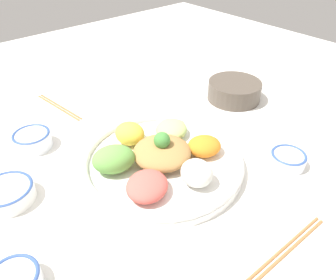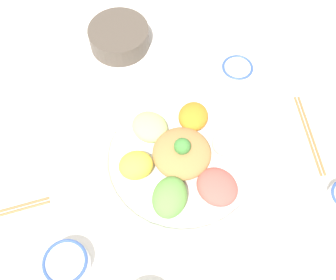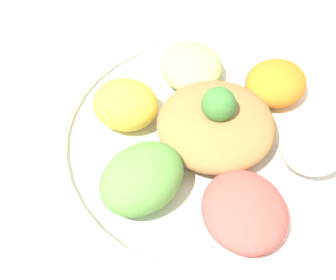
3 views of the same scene
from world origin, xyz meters
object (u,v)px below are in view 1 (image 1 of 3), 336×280
Objects in this scene: rice_bowl_blue at (7,193)px; chopsticks_pair_near at (59,106)px; rice_bowl_plain at (32,139)px; side_serving_bowl at (234,90)px; sauce_bowl_dark at (288,159)px; chopsticks_pair_far at (286,249)px; serving_spoon_main at (154,102)px; salad_platter at (160,159)px.

rice_bowl_blue is 0.49× the size of chopsticks_pair_near.
rice_bowl_plain is 0.56× the size of side_serving_bowl.
chopsticks_pair_near is (0.34, 0.47, -0.03)m from side_serving_bowl.
sauce_bowl_dark is 0.90× the size of rice_bowl_plain.
rice_bowl_blue reaches higher than chopsticks_pair_near.
chopsticks_pair_near is 0.99× the size of chopsticks_pair_far.
rice_bowl_blue is 0.88× the size of serving_spoon_main.
chopsticks_pair_near is (0.65, 0.30, -0.02)m from sauce_bowl_dark.
serving_spoon_main is at bearing -76.01° from rice_bowl_blue.
rice_bowl_blue reaches higher than serving_spoon_main.
rice_bowl_blue is 0.41m from chopsticks_pair_near.
rice_bowl_plain is (0.29, 0.20, -0.00)m from salad_platter.
chopsticks_pair_far is at bearing -143.93° from rice_bowl_blue.
rice_bowl_plain reaches higher than chopsticks_pair_far.
rice_bowl_plain is at bearing 79.63° from serving_spoon_main.
side_serving_bowl is 0.75× the size of chopsticks_pair_near.
sauce_bowl_dark is at bearing -137.72° from rice_bowl_plain.
serving_spoon_main is (-0.18, -0.25, -0.00)m from chopsticks_pair_near.
salad_platter reaches higher than rice_bowl_blue.
salad_platter is 0.45m from chopsticks_pair_near.
salad_platter is 3.50× the size of rice_bowl_blue.
side_serving_bowl is 0.27m from serving_spoon_main.
chopsticks_pair_near reaches higher than serving_spoon_main.
serving_spoon_main is at bearing -36.94° from salad_platter.
rice_bowl_blue is at bearing 128.46° from chopsticks_pair_far.
chopsticks_pair_near is 1.78× the size of serving_spoon_main.
salad_platter is at bearing -112.69° from rice_bowl_blue.
salad_platter is at bearing -145.29° from rice_bowl_plain.
salad_platter is 0.35m from rice_bowl_blue.
rice_bowl_plain is at bearing 42.28° from sauce_bowl_dark.
serving_spoon_main is (0.61, -0.17, -0.00)m from chopsticks_pair_far.
rice_bowl_blue is at bearing 59.32° from sauce_bowl_dark.
salad_platter reaches higher than side_serving_bowl.
chopsticks_pair_near and chopsticks_pair_far have the same top height.
rice_bowl_plain is 0.68m from chopsticks_pair_far.
chopsticks_pair_far is at bearing 122.31° from sauce_bowl_dark.
serving_spoon_main is (0.47, 0.05, -0.02)m from sauce_bowl_dark.
serving_spoon_main is at bearing 53.87° from side_serving_bowl.
salad_platter is 0.35m from chopsticks_pair_far.
sauce_bowl_dark is at bearing 179.14° from serving_spoon_main.
rice_bowl_blue is 0.66× the size of side_serving_bowl.
chopsticks_pair_near is at bearing 6.89° from salad_platter.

